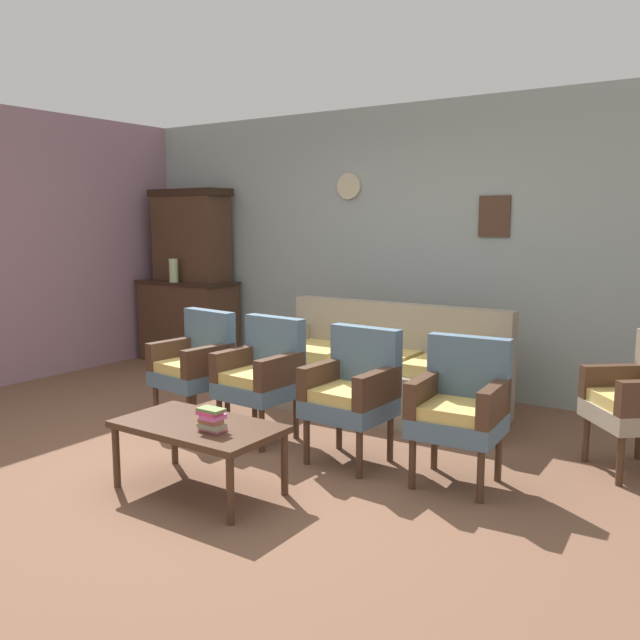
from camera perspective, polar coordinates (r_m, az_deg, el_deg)
ground_plane at (r=4.67m, az=-8.26°, el=-11.89°), size 7.68×7.68×0.00m
wall_back_with_decor at (r=6.56m, az=7.16°, el=6.11°), size 6.40×0.09×2.70m
side_cabinet at (r=7.85m, az=-11.12°, el=-0.09°), size 1.16×0.55×0.93m
cabinet_upper_hutch at (r=7.82m, az=-10.91°, el=7.13°), size 0.99×0.38×1.03m
vase_on_cabinet at (r=7.66m, az=-12.33°, el=4.14°), size 0.10×0.10×0.26m
floral_couch at (r=5.73m, az=5.35°, el=-4.57°), size 2.07×0.85×0.90m
armchair_near_cabinet at (r=5.43m, az=-10.53°, el=-3.53°), size 0.57×0.55×0.90m
armchair_near_couch_end at (r=5.00m, az=-4.96°, el=-4.46°), size 0.55×0.52×0.90m
armchair_by_doorway at (r=4.52m, az=2.83°, el=-5.86°), size 0.54×0.51×0.90m
armchair_row_middle at (r=4.23m, az=11.82°, el=-7.02°), size 0.55×0.53×0.90m
coffee_table at (r=4.12m, az=-10.29°, el=-9.21°), size 1.00×0.56×0.42m
book_stack_on_table at (r=3.92m, az=-9.19°, el=-8.35°), size 0.16×0.12×0.14m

